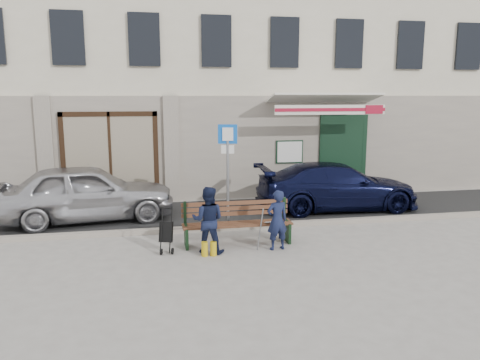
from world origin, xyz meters
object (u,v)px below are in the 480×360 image
object	(u,v)px
man	(277,220)
parking_sign	(228,159)
stroller	(166,233)
car_silver	(87,193)
car_navy	(337,186)
bench	(235,224)
woman	(208,220)

from	to	relation	value
man	parking_sign	bearing A→B (deg)	-81.16
man	stroller	world-z (taller)	man
car_silver	parking_sign	size ratio (longest dim) A/B	1.75
car_navy	stroller	bearing A→B (deg)	121.96
stroller	car_navy	bearing A→B (deg)	47.68
car_silver	stroller	world-z (taller)	car_silver
stroller	bench	bearing A→B (deg)	27.06
man	woman	xyz separation A→B (m)	(-1.45, 0.07, 0.06)
woman	stroller	xyz separation A→B (m)	(-0.85, 0.21, -0.29)
bench	man	world-z (taller)	man
bench	woman	size ratio (longest dim) A/B	1.73
woman	car_navy	bearing A→B (deg)	-126.43
bench	stroller	world-z (taller)	bench
car_silver	car_navy	world-z (taller)	car_silver
car_silver	bench	xyz separation A→B (m)	(3.42, -2.60, -0.29)
woman	man	bearing A→B (deg)	-166.20
man	woman	distance (m)	1.45
bench	woman	xyz separation A→B (m)	(-0.65, -0.46, 0.24)
car_silver	woman	distance (m)	4.12
parking_sign	man	bearing A→B (deg)	-58.72
car_silver	bench	bearing A→B (deg)	-134.96
parking_sign	bench	bearing A→B (deg)	-81.24
bench	parking_sign	bearing A→B (deg)	86.84
parking_sign	bench	distance (m)	1.93
parking_sign	stroller	world-z (taller)	parking_sign
car_navy	stroller	size ratio (longest dim) A/B	4.99
car_navy	parking_sign	xyz separation A→B (m)	(-3.33, -1.10, 1.01)
parking_sign	woman	bearing A→B (deg)	-98.71
car_silver	parking_sign	world-z (taller)	parking_sign
stroller	man	bearing A→B (deg)	10.65
car_silver	man	bearing A→B (deg)	-134.32
parking_sign	bench	size ratio (longest dim) A/B	1.05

